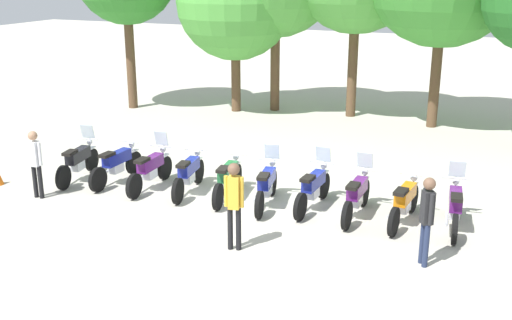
# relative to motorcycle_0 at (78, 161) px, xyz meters

# --- Properties ---
(ground_plane) EXTENTS (80.00, 80.00, 0.00)m
(ground_plane) POSITION_rel_motorcycle_0_xyz_m (4.81, 0.31, -0.52)
(ground_plane) COLOR #BCB7A8
(motorcycle_0) EXTENTS (0.66, 2.17, 1.37)m
(motorcycle_0) POSITION_rel_motorcycle_0_xyz_m (0.00, 0.00, 0.00)
(motorcycle_0) COLOR black
(motorcycle_0) RESTS_ON ground_plane
(motorcycle_1) EXTENTS (0.62, 2.19, 0.99)m
(motorcycle_1) POSITION_rel_motorcycle_0_xyz_m (1.07, 0.21, -0.01)
(motorcycle_1) COLOR black
(motorcycle_1) RESTS_ON ground_plane
(motorcycle_2) EXTENTS (0.62, 2.19, 1.37)m
(motorcycle_2) POSITION_rel_motorcycle_0_xyz_m (2.14, 0.17, 0.00)
(motorcycle_2) COLOR black
(motorcycle_2) RESTS_ON ground_plane
(motorcycle_3) EXTENTS (0.64, 2.18, 0.99)m
(motorcycle_3) POSITION_rel_motorcycle_0_xyz_m (3.20, 0.27, -0.01)
(motorcycle_3) COLOR black
(motorcycle_3) RESTS_ON ground_plane
(motorcycle_4) EXTENTS (0.62, 2.18, 0.99)m
(motorcycle_4) POSITION_rel_motorcycle_0_xyz_m (4.27, 0.31, -0.01)
(motorcycle_4) COLOR black
(motorcycle_4) RESTS_ON ground_plane
(motorcycle_5) EXTENTS (0.67, 2.17, 1.37)m
(motorcycle_5) POSITION_rel_motorcycle_0_xyz_m (5.33, 0.22, 0.00)
(motorcycle_5) COLOR black
(motorcycle_5) RESTS_ON ground_plane
(motorcycle_6) EXTENTS (0.62, 2.19, 1.37)m
(motorcycle_6) POSITION_rel_motorcycle_0_xyz_m (6.41, 0.49, 0.00)
(motorcycle_6) COLOR black
(motorcycle_6) RESTS_ON ground_plane
(motorcycle_7) EXTENTS (0.62, 2.19, 1.37)m
(motorcycle_7) POSITION_rel_motorcycle_0_xyz_m (7.47, 0.40, 0.00)
(motorcycle_7) COLOR black
(motorcycle_7) RESTS_ON ground_plane
(motorcycle_8) EXTENTS (0.62, 2.19, 0.99)m
(motorcycle_8) POSITION_rel_motorcycle_0_xyz_m (8.54, 0.44, -0.01)
(motorcycle_8) COLOR black
(motorcycle_8) RESTS_ON ground_plane
(motorcycle_9) EXTENTS (0.62, 2.19, 1.37)m
(motorcycle_9) POSITION_rel_motorcycle_0_xyz_m (9.60, 0.57, 0.00)
(motorcycle_9) COLOR black
(motorcycle_9) RESTS_ON ground_plane
(person_0) EXTENTS (0.40, 0.23, 1.70)m
(person_0) POSITION_rel_motorcycle_0_xyz_m (-0.03, -1.52, 0.48)
(person_0) COLOR black
(person_0) RESTS_ON ground_plane
(person_1) EXTENTS (0.41, 0.29, 1.83)m
(person_1) POSITION_rel_motorcycle_0_xyz_m (5.65, -2.27, 0.57)
(person_1) COLOR black
(person_1) RESTS_ON ground_plane
(person_2) EXTENTS (0.32, 0.38, 1.77)m
(person_2) POSITION_rel_motorcycle_0_xyz_m (9.26, -1.47, 0.53)
(person_2) COLOR #232D4C
(person_2) RESTS_ON ground_plane
(tree_1) EXTENTS (4.42, 4.42, 6.41)m
(tree_1) POSITION_rel_motorcycle_0_xyz_m (0.42, 9.09, 3.67)
(tree_1) COLOR brown
(tree_1) RESTS_ON ground_plane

